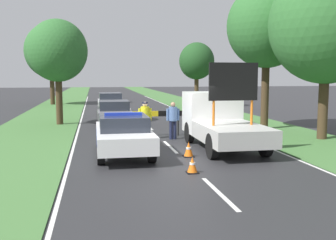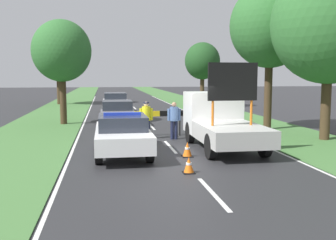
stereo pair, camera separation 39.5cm
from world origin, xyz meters
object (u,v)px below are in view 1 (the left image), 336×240
object	(u,v)px
pedestrian_civilian	(173,117)
roadside_tree_near_left	(267,26)
queued_car_sedan_silver	(110,103)
police_car	(123,134)
roadside_tree_mid_left	(58,51)
traffic_cone_near_police	(192,165)
police_officer	(145,117)
traffic_cone_centre_front	(189,149)
roadside_tree_near_right	(51,51)
work_truck	(220,120)
road_barrier	(158,116)
queued_car_suv_grey	(114,113)
roadside_tree_far_left	(327,24)
roadside_tree_mid_right	(197,61)

from	to	relation	value
pedestrian_civilian	roadside_tree_near_left	xyz separation A→B (m)	(5.41, 2.25, 4.39)
queued_car_sedan_silver	police_car	bearing A→B (deg)	89.37
pedestrian_civilian	roadside_tree_mid_left	bearing A→B (deg)	111.86
police_car	traffic_cone_near_police	bearing A→B (deg)	-58.84
police_officer	traffic_cone_centre_front	size ratio (longest dim) A/B	3.19
pedestrian_civilian	roadside_tree_near_right	bearing A→B (deg)	89.42
work_truck	roadside_tree_near_right	xyz separation A→B (m)	(-8.93, 24.61, 4.08)
police_car	road_barrier	xyz separation A→B (m)	(1.94, 4.07, 0.20)
road_barrier	traffic_cone_centre_front	world-z (taller)	road_barrier
road_barrier	queued_car_suv_grey	bearing A→B (deg)	113.51
police_car	pedestrian_civilian	distance (m)	3.94
roadside_tree_near_right	roadside_tree_far_left	distance (m)	27.55
traffic_cone_near_police	queued_car_sedan_silver	world-z (taller)	queued_car_sedan_silver
road_barrier	police_officer	xyz separation A→B (m)	(-0.72, -0.75, 0.03)
police_car	roadside_tree_near_right	size ratio (longest dim) A/B	0.62
roadside_tree_near_right	road_barrier	bearing A→B (deg)	-72.07
police_officer	roadside_tree_far_left	world-z (taller)	roadside_tree_far_left
road_barrier	traffic_cone_near_police	bearing A→B (deg)	-91.32
pedestrian_civilian	work_truck	bearing A→B (deg)	-74.90
roadside_tree_far_left	roadside_tree_near_left	bearing A→B (deg)	108.18
police_officer	pedestrian_civilian	size ratio (longest dim) A/B	1.01
police_car	traffic_cone_centre_front	bearing A→B (deg)	-18.30
roadside_tree_near_right	roadside_tree_far_left	xyz separation A→B (m)	(14.01, -23.71, -0.07)
road_barrier	queued_car_suv_grey	xyz separation A→B (m)	(-1.86, 4.21, -0.23)
work_truck	queued_car_sedan_silver	bearing A→B (deg)	-79.34
work_truck	pedestrian_civilian	bearing A→B (deg)	-59.64
roadside_tree_near_right	roadside_tree_far_left	bearing A→B (deg)	-59.42
roadside_tree_mid_right	work_truck	bearing A→B (deg)	-102.01
traffic_cone_near_police	roadside_tree_mid_left	bearing A→B (deg)	111.13
road_barrier	roadside_tree_near_left	distance (m)	7.48
queued_car_sedan_silver	work_truck	bearing A→B (deg)	104.35
road_barrier	pedestrian_civilian	world-z (taller)	pedestrian_civilian
roadside_tree_near_left	pedestrian_civilian	bearing A→B (deg)	-157.42
work_truck	pedestrian_civilian	xyz separation A→B (m)	(-1.48, 2.19, -0.09)
work_truck	police_officer	bearing A→B (deg)	-45.65
roadside_tree_near_left	roadside_tree_mid_right	bearing A→B (deg)	89.45
roadside_tree_near_right	roadside_tree_near_left	bearing A→B (deg)	-57.50
traffic_cone_near_police	queued_car_suv_grey	world-z (taller)	queued_car_suv_grey
pedestrian_civilian	traffic_cone_centre_front	bearing A→B (deg)	-111.97
roadside_tree_near_left	roadside_tree_mid_left	distance (m)	11.66
roadside_tree_far_left	roadside_tree_mid_right	bearing A→B (deg)	93.21
road_barrier	queued_car_sedan_silver	size ratio (longest dim) A/B	0.52
police_officer	pedestrian_civilian	bearing A→B (deg)	176.92
police_car	queued_car_suv_grey	world-z (taller)	police_car
roadside_tree_mid_left	traffic_cone_centre_front	bearing A→B (deg)	-62.66
police_car	roadside_tree_mid_right	size ratio (longest dim) A/B	0.84
police_car	road_barrier	bearing A→B (deg)	65.14
roadside_tree_far_left	police_car	bearing A→B (deg)	-168.86
police_car	pedestrian_civilian	world-z (taller)	pedestrian_civilian
traffic_cone_near_police	roadside_tree_near_right	xyz separation A→B (m)	(-6.80, 28.55, 4.92)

